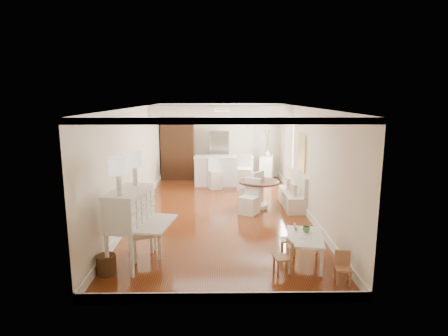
{
  "coord_description": "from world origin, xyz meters",
  "views": [
    {
      "loc": [
        -0.06,
        -9.65,
        3.1
      ],
      "look_at": [
        0.07,
        0.3,
        1.16
      ],
      "focal_mm": 30.0,
      "sensor_mm": 36.0,
      "label": 1
    }
  ],
  "objects_px": {
    "gustavian_armchair": "(144,231)",
    "slip_chair_far": "(252,188)",
    "wicker_basket": "(106,265)",
    "pantry_cabinet": "(178,149)",
    "kids_chair_b": "(288,239)",
    "kids_chair_c": "(343,268)",
    "secretary_bureau": "(130,227)",
    "kids_chair_a": "(283,257)",
    "breakfast_counter": "(224,171)",
    "slip_chair_near": "(249,197)",
    "dining_table": "(259,194)",
    "kids_table": "(305,249)",
    "bar_stool_right": "(244,173)",
    "sideboard": "(267,168)",
    "fridge": "(229,155)",
    "bar_stool_left": "(215,174)"
  },
  "relations": [
    {
      "from": "kids_chair_c",
      "to": "slip_chair_near",
      "type": "distance_m",
      "value": 3.98
    },
    {
      "from": "kids_table",
      "to": "slip_chair_near",
      "type": "bearing_deg",
      "value": 104.83
    },
    {
      "from": "kids_table",
      "to": "fridge",
      "type": "bearing_deg",
      "value": 99.65
    },
    {
      "from": "secretary_bureau",
      "to": "kids_chair_c",
      "type": "xyz_separation_m",
      "value": [
        3.71,
        -0.77,
        -0.44
      ]
    },
    {
      "from": "secretary_bureau",
      "to": "slip_chair_far",
      "type": "relative_size",
      "value": 1.41
    },
    {
      "from": "gustavian_armchair",
      "to": "kids_chair_b",
      "type": "height_order",
      "value": "gustavian_armchair"
    },
    {
      "from": "breakfast_counter",
      "to": "kids_chair_c",
      "type": "bearing_deg",
      "value": -74.7
    },
    {
      "from": "wicker_basket",
      "to": "bar_stool_right",
      "type": "bearing_deg",
      "value": 64.61
    },
    {
      "from": "kids_chair_b",
      "to": "kids_chair_c",
      "type": "height_order",
      "value": "kids_chair_b"
    },
    {
      "from": "pantry_cabinet",
      "to": "kids_chair_a",
      "type": "bearing_deg",
      "value": -70.98
    },
    {
      "from": "dining_table",
      "to": "bar_stool_right",
      "type": "relative_size",
      "value": 0.96
    },
    {
      "from": "kids_chair_c",
      "to": "slip_chair_near",
      "type": "relative_size",
      "value": 0.58
    },
    {
      "from": "gustavian_armchair",
      "to": "dining_table",
      "type": "relative_size",
      "value": 0.92
    },
    {
      "from": "secretary_bureau",
      "to": "kids_chair_b",
      "type": "height_order",
      "value": "secretary_bureau"
    },
    {
      "from": "kids_chair_b",
      "to": "kids_chair_c",
      "type": "distance_m",
      "value": 1.38
    },
    {
      "from": "slip_chair_near",
      "to": "sideboard",
      "type": "relative_size",
      "value": 0.94
    },
    {
      "from": "fridge",
      "to": "breakfast_counter",
      "type": "bearing_deg",
      "value": -100.78
    },
    {
      "from": "wicker_basket",
      "to": "pantry_cabinet",
      "type": "xyz_separation_m",
      "value": [
        0.45,
        7.68,
        0.98
      ]
    },
    {
      "from": "slip_chair_near",
      "to": "sideboard",
      "type": "height_order",
      "value": "sideboard"
    },
    {
      "from": "kids_table",
      "to": "bar_stool_left",
      "type": "height_order",
      "value": "bar_stool_left"
    },
    {
      "from": "kids_table",
      "to": "fridge",
      "type": "relative_size",
      "value": 0.6
    },
    {
      "from": "secretary_bureau",
      "to": "slip_chair_far",
      "type": "bearing_deg",
      "value": 64.5
    },
    {
      "from": "kids_chair_a",
      "to": "fridge",
      "type": "bearing_deg",
      "value": 175.35
    },
    {
      "from": "secretary_bureau",
      "to": "breakfast_counter",
      "type": "distance_m",
      "value": 6.47
    },
    {
      "from": "kids_chair_a",
      "to": "bar_stool_left",
      "type": "height_order",
      "value": "bar_stool_left"
    },
    {
      "from": "kids_table",
      "to": "slip_chair_far",
      "type": "relative_size",
      "value": 1.06
    },
    {
      "from": "secretary_bureau",
      "to": "gustavian_armchair",
      "type": "relative_size",
      "value": 1.39
    },
    {
      "from": "gustavian_armchair",
      "to": "slip_chair_far",
      "type": "xyz_separation_m",
      "value": [
        2.36,
        3.39,
        -0.01
      ]
    },
    {
      "from": "kids_chair_a",
      "to": "fridge",
      "type": "distance_m",
      "value": 7.73
    },
    {
      "from": "kids_chair_c",
      "to": "fridge",
      "type": "bearing_deg",
      "value": 109.65
    },
    {
      "from": "dining_table",
      "to": "secretary_bureau",
      "type": "bearing_deg",
      "value": -127.95
    },
    {
      "from": "slip_chair_far",
      "to": "breakfast_counter",
      "type": "relative_size",
      "value": 0.5
    },
    {
      "from": "secretary_bureau",
      "to": "fridge",
      "type": "height_order",
      "value": "fridge"
    },
    {
      "from": "kids_chair_a",
      "to": "kids_chair_b",
      "type": "bearing_deg",
      "value": 152.91
    },
    {
      "from": "bar_stool_right",
      "to": "sideboard",
      "type": "relative_size",
      "value": 1.18
    },
    {
      "from": "slip_chair_far",
      "to": "pantry_cabinet",
      "type": "height_order",
      "value": "pantry_cabinet"
    },
    {
      "from": "kids_chair_a",
      "to": "sideboard",
      "type": "bearing_deg",
      "value": 164.77
    },
    {
      "from": "gustavian_armchair",
      "to": "slip_chair_near",
      "type": "xyz_separation_m",
      "value": [
        2.24,
        2.68,
        -0.05
      ]
    },
    {
      "from": "bar_stool_left",
      "to": "kids_chair_b",
      "type": "bearing_deg",
      "value": -94.79
    },
    {
      "from": "gustavian_armchair",
      "to": "wicker_basket",
      "type": "relative_size",
      "value": 3.0
    },
    {
      "from": "kids_chair_b",
      "to": "bar_stool_left",
      "type": "relative_size",
      "value": 0.61
    },
    {
      "from": "bar_stool_left",
      "to": "sideboard",
      "type": "relative_size",
      "value": 1.0
    },
    {
      "from": "kids_chair_a",
      "to": "pantry_cabinet",
      "type": "distance_m",
      "value": 8.19
    },
    {
      "from": "gustavian_armchair",
      "to": "pantry_cabinet",
      "type": "xyz_separation_m",
      "value": [
        -0.1,
        6.97,
        0.63
      ]
    },
    {
      "from": "breakfast_counter",
      "to": "secretary_bureau",
      "type": "bearing_deg",
      "value": -106.16
    },
    {
      "from": "kids_chair_c",
      "to": "sideboard",
      "type": "height_order",
      "value": "sideboard"
    },
    {
      "from": "slip_chair_far",
      "to": "fridge",
      "type": "distance_m",
      "value": 3.62
    },
    {
      "from": "kids_table",
      "to": "pantry_cabinet",
      "type": "relative_size",
      "value": 0.47
    },
    {
      "from": "kids_chair_c",
      "to": "dining_table",
      "type": "distance_m",
      "value": 4.4
    },
    {
      "from": "breakfast_counter",
      "to": "bar_stool_right",
      "type": "relative_size",
      "value": 1.75
    }
  ]
}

